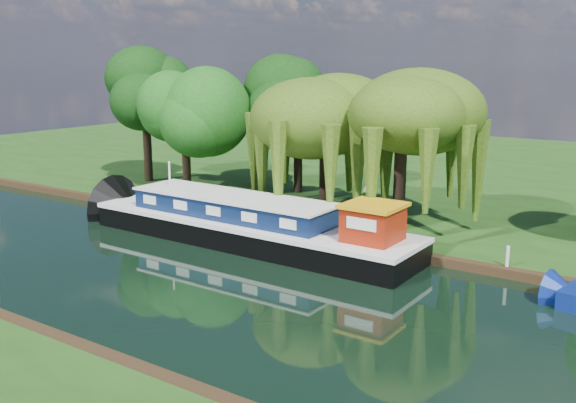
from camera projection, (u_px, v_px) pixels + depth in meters
The scene contains 12 objects.
ground at pixel (244, 290), 28.21m from camera, with size 120.00×120.00×0.00m, color black.
far_bank at pixel (486, 174), 55.61m from camera, with size 120.00×52.00×0.45m, color #1A3B10.
dutch_barge at pixel (250, 225), 35.15m from camera, with size 19.88×4.73×4.18m.
red_dinghy at pixel (120, 216), 41.56m from camera, with size 1.97×2.75×0.57m, color maroon.
willow_left at pixel (326, 119), 38.72m from camera, with size 6.80×6.80×8.15m.
willow_right at pixel (402, 125), 35.27m from camera, with size 6.69×6.69×8.14m.
tree_far_left at pixel (185, 111), 44.71m from camera, with size 5.39×5.39×8.68m.
tree_far_back at pixel (145, 98), 49.73m from camera, with size 5.60×5.60×9.43m.
tree_far_mid at pixel (298, 107), 45.51m from camera, with size 5.48×5.48×8.96m.
lamppost at pixel (366, 196), 35.89m from camera, with size 0.36×0.36×2.56m.
mooring_posts at pixel (331, 227), 35.06m from camera, with size 19.16×0.16×1.00m.
reeds_near at pixel (271, 397), 18.20m from camera, with size 33.70×1.50×1.10m.
Camera 1 is at (16.59, -21.00, 9.92)m, focal length 40.00 mm.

